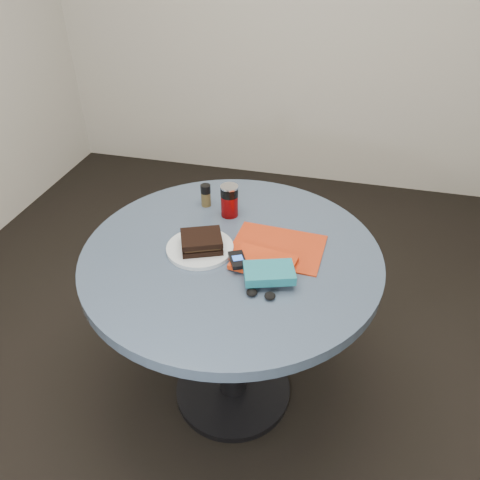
% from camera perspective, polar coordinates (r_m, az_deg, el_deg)
% --- Properties ---
extents(ground, '(4.00, 4.00, 0.00)m').
position_cam_1_polar(ground, '(2.10, -0.84, -17.91)').
color(ground, black).
rests_on(ground, ground).
extents(table, '(1.00, 1.00, 0.75)m').
position_cam_1_polar(table, '(1.66, -1.01, -5.84)').
color(table, black).
rests_on(table, ground).
extents(plate, '(0.26, 0.26, 0.01)m').
position_cam_1_polar(plate, '(1.56, -4.90, -1.01)').
color(plate, silver).
rests_on(plate, table).
extents(sandwich, '(0.17, 0.15, 0.05)m').
position_cam_1_polar(sandwich, '(1.54, -4.71, -0.20)').
color(sandwich, black).
rests_on(sandwich, plate).
extents(soda_can, '(0.07, 0.07, 0.12)m').
position_cam_1_polar(soda_can, '(1.71, -1.30, 4.81)').
color(soda_can, '#670505').
rests_on(soda_can, table).
extents(pepper_grinder, '(0.04, 0.04, 0.09)m').
position_cam_1_polar(pepper_grinder, '(1.78, -4.19, 5.48)').
color(pepper_grinder, '#473C1E').
rests_on(pepper_grinder, table).
extents(magazine, '(0.32, 0.25, 0.01)m').
position_cam_1_polar(magazine, '(1.58, 4.60, -0.89)').
color(magazine, '#9D290E').
rests_on(magazine, table).
extents(red_book, '(0.21, 0.16, 0.02)m').
position_cam_1_polar(red_book, '(1.49, 2.87, -2.77)').
color(red_book, '#A82B0D').
rests_on(red_book, magazine).
extents(novel, '(0.17, 0.14, 0.03)m').
position_cam_1_polar(novel, '(1.41, 3.57, -4.01)').
color(novel, '#17606E').
rests_on(novel, red_book).
extents(mp3_player, '(0.08, 0.10, 0.02)m').
position_cam_1_polar(mp3_player, '(1.47, -0.29, -2.43)').
color(mp3_player, black).
rests_on(mp3_player, red_book).
extents(headphones, '(0.09, 0.04, 0.02)m').
position_cam_1_polar(headphones, '(1.38, 2.56, -6.61)').
color(headphones, black).
rests_on(headphones, table).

